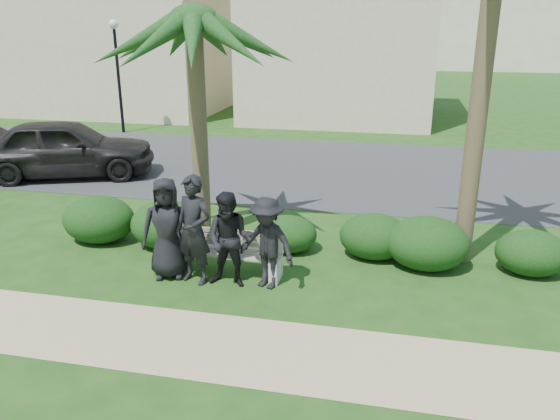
% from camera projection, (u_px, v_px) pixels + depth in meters
% --- Properties ---
extents(ground, '(160.00, 160.00, 0.00)m').
position_uv_depth(ground, '(277.00, 289.00, 8.93)').
color(ground, '#194313').
rests_on(ground, ground).
extents(footpath, '(30.00, 1.60, 0.01)m').
position_uv_depth(footpath, '(248.00, 349.00, 7.27)').
color(footpath, tan).
rests_on(footpath, ground).
extents(asphalt_street, '(160.00, 8.00, 0.01)m').
position_uv_depth(asphalt_street, '(336.00, 169.00, 16.33)').
color(asphalt_street, '#2D2D30').
rests_on(asphalt_street, ground).
extents(stucco_bldg_left, '(10.40, 8.40, 7.30)m').
position_uv_depth(stucco_bldg_left, '(119.00, 34.00, 26.82)').
color(stucco_bldg_left, beige).
rests_on(stucco_bldg_left, ground).
extents(stucco_bldg_right, '(8.40, 8.40, 7.30)m').
position_uv_depth(stucco_bldg_right, '(343.00, 35.00, 24.59)').
color(stucco_bldg_right, beige).
rests_on(stucco_bldg_right, ground).
extents(street_lamp, '(0.36, 0.36, 4.29)m').
position_uv_depth(street_lamp, '(117.00, 56.00, 20.90)').
color(street_lamp, black).
rests_on(street_lamp, ground).
extents(park_bench, '(2.14, 0.50, 0.75)m').
position_uv_depth(park_bench, '(220.00, 256.00, 9.37)').
color(park_bench, '#A39689').
rests_on(park_bench, ground).
extents(man_a, '(0.97, 0.78, 1.74)m').
position_uv_depth(man_a, '(167.00, 228.00, 9.13)').
color(man_a, black).
rests_on(man_a, ground).
extents(man_b, '(0.76, 0.61, 1.84)m').
position_uv_depth(man_b, '(194.00, 230.00, 8.91)').
color(man_b, black).
rests_on(man_b, ground).
extents(man_c, '(0.80, 0.63, 1.60)m').
position_uv_depth(man_c, '(230.00, 240.00, 8.82)').
color(man_c, black).
rests_on(man_c, ground).
extents(man_d, '(1.13, 0.87, 1.54)m').
position_uv_depth(man_d, '(267.00, 243.00, 8.78)').
color(man_d, black).
rests_on(man_d, ground).
extents(hedge_a, '(1.44, 1.19, 0.94)m').
position_uv_depth(hedge_a, '(99.00, 218.00, 10.80)').
color(hedge_a, '#10340E').
rests_on(hedge_a, ground).
extents(hedge_b, '(1.18, 0.97, 0.77)m').
position_uv_depth(hedge_b, '(170.00, 226.00, 10.60)').
color(hedge_b, '#10340E').
rests_on(hedge_b, ground).
extents(hedge_c, '(1.09, 0.90, 0.71)m').
position_uv_depth(hedge_c, '(288.00, 233.00, 10.35)').
color(hedge_c, '#10340E').
rests_on(hedge_c, ground).
extents(hedge_d, '(1.30, 1.07, 0.85)m').
position_uv_depth(hedge_d, '(375.00, 235.00, 10.06)').
color(hedge_d, '#10340E').
rests_on(hedge_d, ground).
extents(hedge_e, '(1.46, 1.21, 0.95)m').
position_uv_depth(hedge_e, '(427.00, 242.00, 9.61)').
color(hedge_e, '#10340E').
rests_on(hedge_e, ground).
extents(hedge_f, '(1.22, 1.01, 0.79)m').
position_uv_depth(hedge_f, '(532.00, 252.00, 9.39)').
color(hedge_f, '#10340E').
rests_on(hedge_f, ground).
extents(hedge_extra, '(1.44, 1.19, 0.94)m').
position_uv_depth(hedge_extra, '(167.00, 223.00, 10.51)').
color(hedge_extra, '#10340E').
rests_on(hedge_extra, ground).
extents(palm_left, '(3.00, 3.00, 5.10)m').
position_uv_depth(palm_left, '(194.00, 22.00, 9.82)').
color(palm_left, brown).
rests_on(palm_left, ground).
extents(car_a, '(5.20, 3.52, 1.64)m').
position_uv_depth(car_a, '(65.00, 148.00, 15.27)').
color(car_a, black).
rests_on(car_a, ground).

